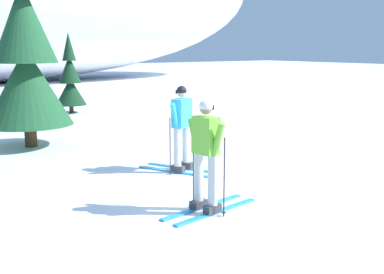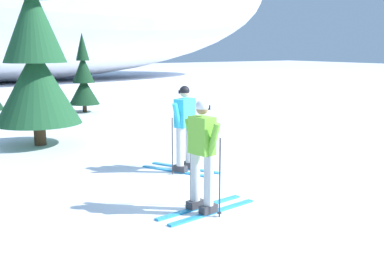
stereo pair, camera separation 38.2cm
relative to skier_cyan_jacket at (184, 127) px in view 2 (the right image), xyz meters
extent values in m
plane|color=white|center=(-0.05, -1.29, -0.93)|extent=(120.00, 120.00, 0.00)
cube|color=#2893CC|center=(-0.20, 0.01, -0.92)|extent=(0.80, 1.54, 0.03)
cube|color=#2893CC|center=(0.12, 0.16, -0.92)|extent=(0.80, 1.54, 0.03)
cube|color=#38383D|center=(-0.15, -0.08, -0.84)|extent=(0.25, 0.31, 0.12)
cube|color=#38383D|center=(0.16, 0.07, -0.84)|extent=(0.25, 0.31, 0.12)
cylinder|color=silver|center=(-0.15, -0.08, -0.39)|extent=(0.15, 0.15, 0.78)
cylinder|color=silver|center=(0.16, 0.07, -0.39)|extent=(0.15, 0.15, 0.78)
cube|color=#33B7D6|center=(0.00, -0.01, 0.28)|extent=(0.50, 0.41, 0.57)
cylinder|color=#33B7D6|center=(-0.24, -0.12, 0.23)|extent=(0.29, 0.21, 0.58)
cylinder|color=#33B7D6|center=(0.25, 0.11, 0.23)|extent=(0.29, 0.21, 0.58)
sphere|color=tan|center=(0.00, -0.01, 0.70)|extent=(0.19, 0.19, 0.19)
sphere|color=black|center=(0.00, -0.01, 0.73)|extent=(0.21, 0.21, 0.21)
cube|color=black|center=(-0.03, 0.07, 0.71)|extent=(0.15, 0.10, 0.07)
cylinder|color=#2D2D33|center=(-0.35, -0.11, -0.35)|extent=(0.02, 0.02, 1.15)
cylinder|color=#2D2D33|center=(-0.35, -0.11, -0.87)|extent=(0.07, 0.07, 0.01)
cylinder|color=#2D2D33|center=(0.30, 0.20, -0.35)|extent=(0.02, 0.02, 1.15)
cylinder|color=#2D2D33|center=(0.30, 0.20, -0.87)|extent=(0.07, 0.07, 0.01)
cube|color=#2893CC|center=(-1.00, -2.09, -0.92)|extent=(1.72, 0.34, 0.03)
cube|color=#2893CC|center=(-0.96, -2.39, -0.92)|extent=(1.72, 0.34, 0.03)
cube|color=#38383D|center=(-1.10, -2.10, -0.84)|extent=(0.30, 0.18, 0.12)
cube|color=#38383D|center=(-1.06, -2.40, -0.84)|extent=(0.30, 0.18, 0.12)
cylinder|color=silver|center=(-1.10, -2.10, -0.39)|extent=(0.15, 0.15, 0.78)
cylinder|color=silver|center=(-1.06, -2.40, -0.39)|extent=(0.15, 0.15, 0.78)
cube|color=#75C638|center=(-1.08, -2.25, 0.28)|extent=(0.29, 0.42, 0.57)
cylinder|color=#75C638|center=(-1.12, -2.01, 0.22)|extent=(0.14, 0.29, 0.58)
cylinder|color=#75C638|center=(-1.05, -2.49, 0.22)|extent=(0.14, 0.29, 0.58)
sphere|color=#A37556|center=(-1.08, -2.25, 0.69)|extent=(0.19, 0.19, 0.19)
sphere|color=white|center=(-1.08, -2.25, 0.72)|extent=(0.21, 0.21, 0.21)
cube|color=black|center=(-1.00, -2.24, 0.70)|extent=(0.06, 0.15, 0.07)
cylinder|color=#2D2D33|center=(-1.07, -1.91, -0.32)|extent=(0.02, 0.02, 1.21)
cylinder|color=#2D2D33|center=(-1.07, -1.91, -0.87)|extent=(0.07, 0.07, 0.01)
cylinder|color=#2D2D33|center=(-0.97, -2.57, -0.32)|extent=(0.02, 0.02, 1.21)
cylinder|color=#2D2D33|center=(-0.97, -2.57, -0.87)|extent=(0.07, 0.07, 0.01)
cylinder|color=#47301E|center=(-1.78, 4.27, -0.55)|extent=(0.31, 0.31, 0.76)
cone|color=#1E512D|center=(-1.78, 4.27, 0.62)|extent=(2.18, 2.18, 1.96)
cone|color=#1E512D|center=(-1.78, 4.27, 2.18)|extent=(1.57, 1.57, 1.96)
cylinder|color=#47301E|center=(1.44, 9.77, -0.72)|extent=(0.17, 0.17, 0.41)
cone|color=#14381E|center=(1.44, 9.77, -0.09)|extent=(1.18, 1.18, 1.06)
cone|color=#14381E|center=(1.44, 9.77, 0.76)|extent=(0.85, 0.85, 1.06)
cone|color=#14381E|center=(1.44, 9.77, 1.61)|extent=(0.52, 0.52, 1.06)
camera|label=1|loc=(-5.30, -7.83, 1.59)|focal=44.20mm
camera|label=2|loc=(-4.98, -8.05, 1.59)|focal=44.20mm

